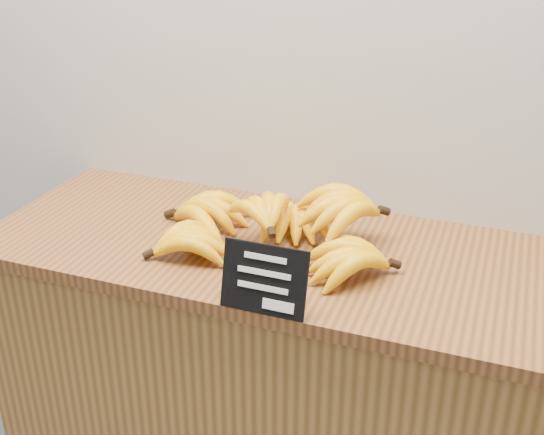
{
  "coord_description": "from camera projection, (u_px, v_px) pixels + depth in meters",
  "views": [
    {
      "loc": [
        0.59,
        1.49,
        1.64
      ],
      "look_at": [
        0.14,
        2.7,
        1.02
      ],
      "focal_mm": 45.0,
      "sensor_mm": 36.0,
      "label": 1
    }
  ],
  "objects": [
    {
      "name": "chalkboard_sign",
      "position": [
        264.0,
        279.0,
        1.25
      ],
      "size": [
        0.16,
        0.04,
        0.13
      ],
      "primitive_type": "cube",
      "rotation": [
        -0.26,
        0.0,
        0.0
      ],
      "color": "black",
      "rests_on": "counter_top"
    },
    {
      "name": "banana_pile",
      "position": [
        276.0,
        225.0,
        1.49
      ],
      "size": [
        0.57,
        0.33,
        0.12
      ],
      "color": "#FFBC0A",
      "rests_on": "counter_top"
    },
    {
      "name": "counter",
      "position": [
        279.0,
        413.0,
        1.72
      ],
      "size": [
        1.31,
        0.5,
        0.9
      ],
      "primitive_type": "cube",
      "color": "#A17034",
      "rests_on": "ground"
    },
    {
      "name": "counter_top",
      "position": [
        280.0,
        251.0,
        1.52
      ],
      "size": [
        1.33,
        0.54,
        0.03
      ],
      "primitive_type": "cube",
      "color": "brown",
      "rests_on": "counter"
    }
  ]
}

